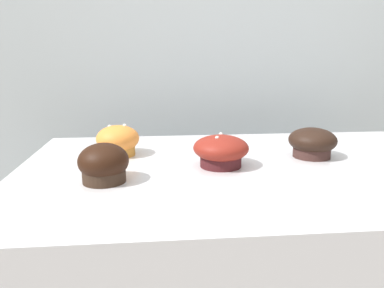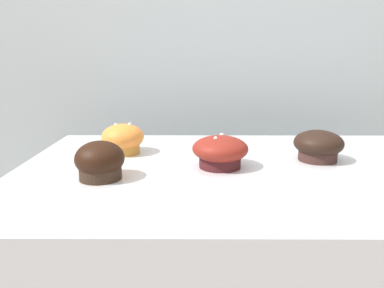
{
  "view_description": "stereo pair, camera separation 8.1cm",
  "coord_description": "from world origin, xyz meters",
  "px_view_note": "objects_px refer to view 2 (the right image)",
  "views": [
    {
      "loc": [
        -0.2,
        -0.76,
        1.15
      ],
      "look_at": [
        -0.13,
        0.02,
        0.96
      ],
      "focal_mm": 35.0,
      "sensor_mm": 36.0,
      "label": 1
    },
    {
      "loc": [
        -0.12,
        -0.76,
        1.15
      ],
      "look_at": [
        -0.13,
        0.02,
        0.96
      ],
      "focal_mm": 35.0,
      "sensor_mm": 36.0,
      "label": 2
    }
  ],
  "objects_px": {
    "muffin_front_center": "(318,146)",
    "muffin_back_left": "(123,139)",
    "muffin_back_right": "(100,162)",
    "muffin_front_left": "(220,151)"
  },
  "relations": [
    {
      "from": "muffin_front_center",
      "to": "muffin_back_left",
      "type": "distance_m",
      "value": 0.46
    },
    {
      "from": "muffin_back_right",
      "to": "muffin_front_left",
      "type": "xyz_separation_m",
      "value": [
        0.24,
        0.08,
        0.0
      ]
    },
    {
      "from": "muffin_back_left",
      "to": "muffin_back_right",
      "type": "distance_m",
      "value": 0.19
    },
    {
      "from": "muffin_front_center",
      "to": "muffin_back_left",
      "type": "bearing_deg",
      "value": 172.17
    },
    {
      "from": "muffin_back_left",
      "to": "muffin_back_right",
      "type": "relative_size",
      "value": 1.07
    },
    {
      "from": "muffin_front_center",
      "to": "muffin_back_right",
      "type": "xyz_separation_m",
      "value": [
        -0.46,
        -0.13,
        -0.0
      ]
    },
    {
      "from": "muffin_back_left",
      "to": "muffin_front_left",
      "type": "xyz_separation_m",
      "value": [
        0.23,
        -0.11,
        -0.0
      ]
    },
    {
      "from": "muffin_front_left",
      "to": "muffin_back_left",
      "type": "bearing_deg",
      "value": 153.41
    },
    {
      "from": "muffin_back_right",
      "to": "muffin_front_left",
      "type": "bearing_deg",
      "value": 18.54
    },
    {
      "from": "muffin_back_left",
      "to": "muffin_back_right",
      "type": "xyz_separation_m",
      "value": [
        -0.01,
        -0.19,
        -0.0
      ]
    }
  ]
}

